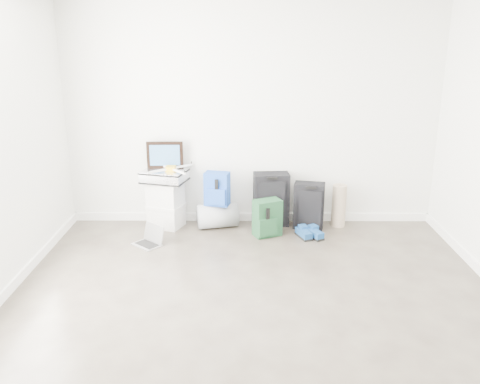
{
  "coord_description": "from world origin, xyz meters",
  "views": [
    {
      "loc": [
        -0.1,
        -3.58,
        2.29
      ],
      "look_at": [
        -0.14,
        1.9,
        0.57
      ],
      "focal_mm": 38.0,
      "sensor_mm": 36.0,
      "label": 1
    }
  ],
  "objects_px": {
    "duffel_bag": "(218,216)",
    "laptop": "(150,240)",
    "briefcase": "(165,176)",
    "carry_on": "(309,206)",
    "boxes_stack": "(166,204)",
    "large_suitcase": "(271,199)"
  },
  "relations": [
    {
      "from": "large_suitcase",
      "to": "laptop",
      "type": "relative_size",
      "value": 1.73
    },
    {
      "from": "boxes_stack",
      "to": "large_suitcase",
      "type": "bearing_deg",
      "value": 22.9
    },
    {
      "from": "briefcase",
      "to": "laptop",
      "type": "relative_size",
      "value": 1.32
    },
    {
      "from": "laptop",
      "to": "boxes_stack",
      "type": "bearing_deg",
      "value": 120.39
    },
    {
      "from": "large_suitcase",
      "to": "laptop",
      "type": "distance_m",
      "value": 1.56
    },
    {
      "from": "laptop",
      "to": "duffel_bag",
      "type": "bearing_deg",
      "value": 77.25
    },
    {
      "from": "large_suitcase",
      "to": "boxes_stack",
      "type": "bearing_deg",
      "value": 177.88
    },
    {
      "from": "boxes_stack",
      "to": "laptop",
      "type": "xyz_separation_m",
      "value": [
        -0.11,
        -0.57,
        -0.23
      ]
    },
    {
      "from": "duffel_bag",
      "to": "carry_on",
      "type": "bearing_deg",
      "value": -13.67
    },
    {
      "from": "large_suitcase",
      "to": "duffel_bag",
      "type": "bearing_deg",
      "value": -176.86
    },
    {
      "from": "large_suitcase",
      "to": "laptop",
      "type": "xyz_separation_m",
      "value": [
        -1.4,
        -0.63,
        -0.28
      ]
    },
    {
      "from": "duffel_bag",
      "to": "briefcase",
      "type": "bearing_deg",
      "value": 164.14
    },
    {
      "from": "carry_on",
      "to": "briefcase",
      "type": "bearing_deg",
      "value": -169.69
    },
    {
      "from": "large_suitcase",
      "to": "carry_on",
      "type": "xyz_separation_m",
      "value": [
        0.45,
        -0.1,
        -0.05
      ]
    },
    {
      "from": "duffel_bag",
      "to": "laptop",
      "type": "height_order",
      "value": "duffel_bag"
    },
    {
      "from": "briefcase",
      "to": "duffel_bag",
      "type": "distance_m",
      "value": 0.8
    },
    {
      "from": "boxes_stack",
      "to": "carry_on",
      "type": "height_order",
      "value": "boxes_stack"
    },
    {
      "from": "boxes_stack",
      "to": "duffel_bag",
      "type": "relative_size",
      "value": 1.18
    },
    {
      "from": "duffel_bag",
      "to": "boxes_stack",
      "type": "bearing_deg",
      "value": 164.14
    },
    {
      "from": "briefcase",
      "to": "large_suitcase",
      "type": "relative_size",
      "value": 0.76
    },
    {
      "from": "duffel_bag",
      "to": "carry_on",
      "type": "distance_m",
      "value": 1.12
    },
    {
      "from": "boxes_stack",
      "to": "briefcase",
      "type": "xyz_separation_m",
      "value": [
        0.0,
        0.0,
        0.36
      ]
    }
  ]
}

